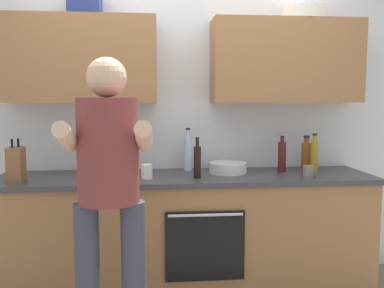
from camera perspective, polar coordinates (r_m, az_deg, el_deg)
The scene contains 15 objects.
ground_plane at distance 3.50m, azimuth -0.73°, elevation -18.87°, with size 12.00×12.00×0.00m, color #756B5B.
back_wall_unit at distance 3.44m, azimuth -1.08°, elevation 6.44°, with size 4.00×0.39×2.50m.
counter at distance 3.34m, azimuth -0.73°, elevation -11.84°, with size 2.84×0.67×0.90m.
person_standing at distance 2.42m, azimuth -11.16°, elevation -5.17°, with size 0.49×0.45×1.71m.
bottle_wine at distance 3.44m, azimuth 12.02°, elevation -1.61°, with size 0.06×0.06×0.29m.
bottle_water at distance 3.42m, azimuth -0.54°, elevation -1.12°, with size 0.07×0.07×0.35m.
bottle_syrup at distance 3.59m, azimuth 15.11°, elevation -1.44°, with size 0.08×0.08×0.28m.
bottle_soy at distance 3.09m, azimuth 0.72°, elevation -2.32°, with size 0.05×0.05×0.30m.
bottle_oil at distance 3.51m, azimuth 16.15°, elevation -1.48°, with size 0.06×0.06×0.31m.
cup_ceramic at distance 3.43m, azimuth -13.95°, elevation -3.01°, with size 0.08×0.08×0.09m, color #BF4C47.
cup_stoneware at distance 3.25m, azimuth 15.38°, elevation -3.60°, with size 0.07×0.07×0.09m, color slate.
cup_coffee at distance 3.10m, azimuth -6.11°, elevation -3.70°, with size 0.08×0.08×0.11m, color white.
mixing_bowl at distance 3.34m, azimuth 4.86°, elevation -3.19°, with size 0.30×0.30×0.08m, color silver.
knife_block at distance 3.20m, azimuth -22.62°, elevation -2.56°, with size 0.10×0.14×0.30m.
grocery_bag_produce at distance 3.25m, azimuth -10.41°, elevation -3.01°, with size 0.20×0.16×0.14m, color silver.
Camera 1 is at (-0.26, -3.16, 1.48)m, focal length 39.59 mm.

